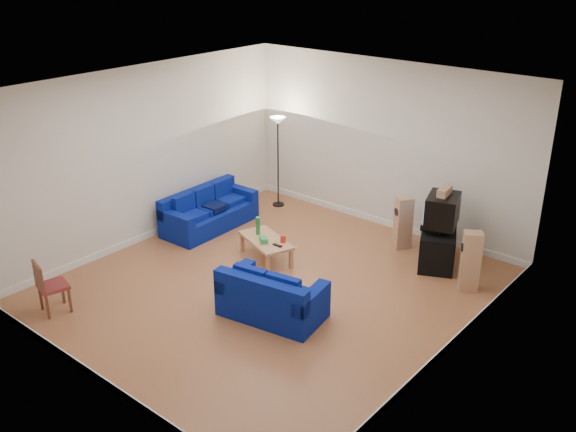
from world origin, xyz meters
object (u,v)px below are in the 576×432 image
Objects in this scene: coffee_table at (266,242)px; television at (442,210)px; sofa_loveseat at (271,300)px; tv_stand at (437,247)px; sofa_three_seat at (208,214)px.

television is at bearing 37.03° from coffee_table.
tv_stand is at bearing 61.59° from sofa_loveseat.
sofa_three_seat is 3.52m from sofa_loveseat.
television is (0.01, 0.00, 0.68)m from tv_stand.
sofa_loveseat is at bearing 59.68° from sofa_three_seat.
sofa_loveseat reaches higher than sofa_three_seat.
sofa_loveseat is at bearing -36.54° from television.
sofa_loveseat is 1.34× the size of coffee_table.
sofa_three_seat is 1.21× the size of sofa_loveseat.
sofa_three_seat is 1.83m from coffee_table.
tv_stand is (4.14, 1.44, 0.04)m from sofa_three_seat.
coffee_table is at bearing 77.69° from sofa_three_seat.
tv_stand is at bearing 107.43° from sofa_three_seat.
tv_stand is (2.35, 1.78, -0.03)m from coffee_table.
tv_stand is at bearing -98.95° from television.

